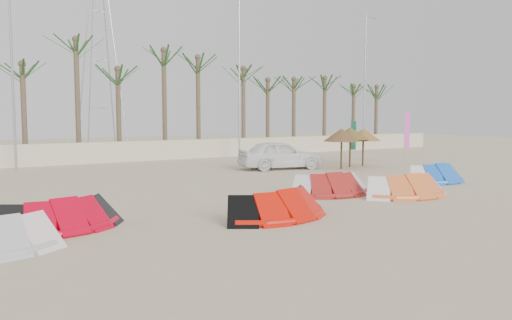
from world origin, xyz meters
TOP-DOWN VIEW (x-y plane):
  - ground at (0.00, 0.00)m, footprint 120.00×120.00m
  - boundary_wall at (0.00, 22.00)m, footprint 60.00×0.30m
  - palm_line at (0.67, 23.50)m, footprint 52.00×4.00m
  - lamp_b at (-5.96, 20.00)m, footprint 1.25×0.14m
  - lamp_c at (8.04, 20.00)m, footprint 1.25×0.14m
  - lamp_d at (20.04, 20.00)m, footprint 1.25×0.14m
  - pylon at (1.00, 28.00)m, footprint 3.00×3.00m
  - kite_red_left at (-7.25, 4.27)m, footprint 3.40×2.02m
  - kite_red_mid at (-1.74, 2.52)m, footprint 3.82×2.11m
  - kite_red_right at (2.28, 4.72)m, footprint 3.34×2.02m
  - kite_orange at (4.38, 2.99)m, footprint 3.60×1.88m
  - kite_blue at (8.58, 4.80)m, footprint 3.11×1.73m
  - parasol_left at (9.06, 11.09)m, footprint 2.01×2.01m
  - parasol_mid at (11.30, 11.63)m, footprint 2.04×2.04m
  - parasol_right at (10.18, 11.56)m, footprint 2.05×2.05m
  - flag_pink at (14.29, 10.97)m, footprint 0.45×0.04m
  - flag_green at (12.19, 13.40)m, footprint 0.45×0.06m
  - car at (6.21, 12.89)m, footprint 4.93×2.92m

SIDE VIEW (x-z plane):
  - ground at x=0.00m, z-range 0.00..0.00m
  - pylon at x=1.00m, z-range -7.00..7.00m
  - kite_blue at x=8.58m, z-range -0.03..0.87m
  - kite_red_right at x=2.28m, z-range -0.03..0.87m
  - kite_red_left at x=-7.25m, z-range -0.03..0.87m
  - kite_orange at x=4.38m, z-range -0.03..0.87m
  - kite_red_mid at x=-1.74m, z-range -0.03..0.87m
  - boundary_wall at x=0.00m, z-range 0.00..1.30m
  - car at x=6.21m, z-range 0.00..1.58m
  - flag_green at x=12.19m, z-range 0.26..3.02m
  - parasol_mid at x=11.30m, z-range 0.74..2.92m
  - parasol_left at x=9.06m, z-range 0.76..2.98m
  - parasol_right at x=10.18m, z-range 0.78..3.06m
  - flag_pink at x=14.29m, z-range 0.31..3.69m
  - lamp_b at x=-5.96m, z-range 0.27..11.27m
  - lamp_c at x=8.04m, z-range 0.27..11.27m
  - lamp_d at x=20.04m, z-range 0.27..11.27m
  - palm_line at x=0.67m, z-range 2.59..10.29m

